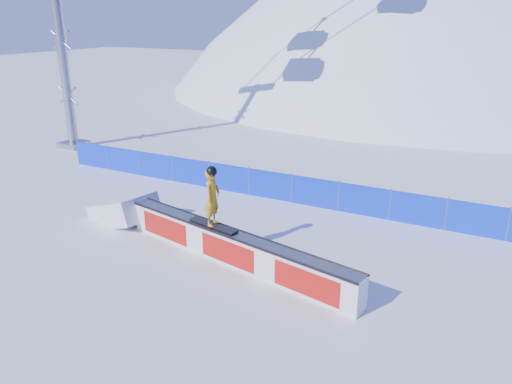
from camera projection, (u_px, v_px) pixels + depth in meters
The scene contains 6 objects.
ground at pixel (212, 239), 17.23m from camera, with size 160.00×160.00×0.00m, color white.
snow_hill at pixel (410, 244), 58.30m from camera, with size 64.00×64.00×64.00m.
safety_fence at pixel (270, 185), 20.78m from camera, with size 22.05×0.05×1.30m.
rail_box at pixel (233, 249), 15.32m from camera, with size 8.79×2.43×1.06m.
snow_ramp at pixel (125, 220), 18.82m from camera, with size 2.44×1.63×0.91m, color white, non-canonical shape.
snowboarder at pixel (212, 197), 15.33m from camera, with size 1.89×0.71×1.94m.
Camera 1 is at (8.64, -13.18, 7.31)m, focal length 35.00 mm.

